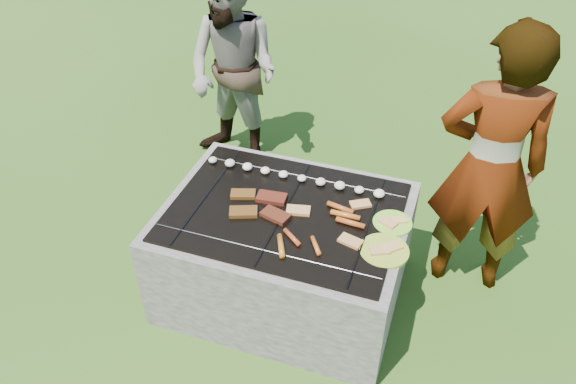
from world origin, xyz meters
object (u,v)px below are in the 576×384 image
Objects in this scene: plate_far at (392,223)px; bystander at (233,72)px; plate_near at (384,250)px; cook at (489,167)px; fire_pit at (285,255)px.

bystander is (-1.36, 1.08, 0.14)m from plate_far.
cook reaches higher than plate_near.
cook is 1.91m from bystander.
cook is (0.42, 0.59, 0.20)m from plate_near.
bystander is at bearing 141.50° from plate_far.
plate_near is 0.19× the size of cook.
plate_near is 0.21× the size of bystander.
plate_far is at bearing 33.81° from cook.
cook is at bearing 54.57° from plate_near.
fire_pit is at bearing 17.59° from cook.
plate_far is at bearing -23.64° from bystander.
plate_far is (0.56, 0.09, 0.33)m from fire_pit.
cook is (0.98, 0.47, 0.53)m from fire_pit.
cook reaches higher than fire_pit.
bystander reaches higher than fire_pit.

